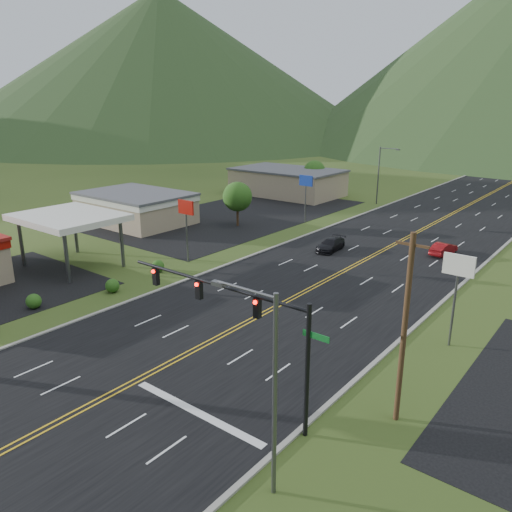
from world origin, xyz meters
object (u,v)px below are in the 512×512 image
Objects in this scene: car_red_far at (443,249)px; streetlight_west at (381,172)px; streetlight_east at (268,381)px; gas_canopy at (69,218)px; car_dark_mid at (331,245)px; traffic_signal at (242,315)px.

streetlight_west is at bearing -43.18° from car_red_far.
streetlight_east is 35.28m from gas_canopy.
car_red_far is at bearing -50.84° from streetlight_west.
streetlight_west is 28.74m from car_dark_mid.
car_dark_mid is (7.13, -27.47, -4.52)m from streetlight_west.
streetlight_west reaches higher than car_dark_mid.
traffic_signal is 58.88m from streetlight_west.
streetlight_west is (-22.86, 60.00, 0.00)m from streetlight_east.
gas_canopy is at bearing 51.52° from car_red_far.
streetlight_east is at bearing -19.88° from gas_canopy.
gas_canopy is 27.27m from car_dark_mid.
car_dark_mid is (-11.03, 28.54, -4.67)m from traffic_signal.
gas_canopy is (-10.32, -48.00, -0.31)m from streetlight_west.
car_dark_mid is at bearing 49.63° from gas_canopy.
gas_canopy is at bearing -134.40° from car_dark_mid.
traffic_signal is 2.89× the size of car_dark_mid.
car_dark_mid is (17.45, 20.53, -4.21)m from gas_canopy.
gas_canopy is at bearing -102.13° from streetlight_west.
traffic_signal is at bearing 139.61° from streetlight_east.
gas_canopy is at bearing 160.12° from streetlight_east.
streetlight_east is 36.41m from car_dark_mid.
traffic_signal is at bearing -72.89° from car_dark_mid.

